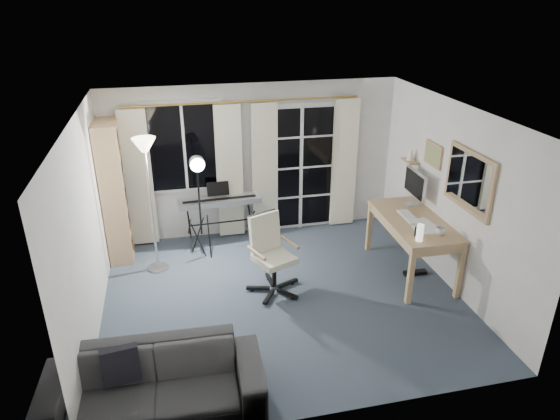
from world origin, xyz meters
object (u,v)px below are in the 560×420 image
at_px(office_chair, 269,247).
at_px(sofa, 153,374).
at_px(desk, 414,226).
at_px(torchiere_lamp, 146,166).
at_px(keyboard_piano, 220,202).
at_px(studio_light, 198,176).
at_px(monitor, 415,185).
at_px(mug, 441,230).
at_px(bookshelf, 112,193).

xyz_separation_m(office_chair, sofa, (-1.47, -1.81, -0.21)).
bearing_deg(desk, torchiere_lamp, 167.53).
height_order(keyboard_piano, studio_light, studio_light).
xyz_separation_m(torchiere_lamp, monitor, (3.65, -0.41, -0.42)).
relative_size(office_chair, sofa, 0.50).
bearing_deg(monitor, keyboard_piano, 160.50).
distance_m(keyboard_piano, desk, 2.88).
relative_size(keyboard_piano, mug, 9.40).
relative_size(bookshelf, torchiere_lamp, 1.06).
height_order(office_chair, monitor, monitor).
relative_size(studio_light, office_chair, 1.54).
bearing_deg(office_chair, monitor, -11.28).
bearing_deg(torchiere_lamp, keyboard_piano, 32.20).
bearing_deg(keyboard_piano, mug, -39.72).
xyz_separation_m(torchiere_lamp, studio_light, (0.66, 0.20, -0.26)).
bearing_deg(mug, desk, 101.31).
distance_m(keyboard_piano, monitor, 2.89).
relative_size(bookshelf, studio_light, 1.27).
bearing_deg(bookshelf, office_chair, -37.97).
bearing_deg(office_chair, keyboard_piano, 86.31).
bearing_deg(monitor, mug, -94.32).
bearing_deg(keyboard_piano, bookshelf, 177.05).
relative_size(office_chair, monitor, 1.77).
distance_m(desk, sofa, 3.91).
relative_size(torchiere_lamp, keyboard_piano, 1.53).
height_order(bookshelf, mug, bookshelf).
height_order(office_chair, mug, office_chair).
height_order(keyboard_piano, mug, keyboard_piano).
relative_size(monitor, sofa, 0.29).
bearing_deg(studio_light, torchiere_lamp, -165.24).
height_order(studio_light, mug, studio_light).
bearing_deg(office_chair, mug, -36.28).
bearing_deg(bookshelf, mug, -27.87).
bearing_deg(sofa, desk, 29.33).
xyz_separation_m(studio_light, desk, (2.79, -1.06, -0.57)).
distance_m(keyboard_piano, studio_light, 0.80).
height_order(torchiere_lamp, mug, torchiere_lamp).
height_order(bookshelf, keyboard_piano, bookshelf).
xyz_separation_m(studio_light, sofa, (-0.68, -2.83, -0.88)).
relative_size(bookshelf, sofa, 0.99).
bearing_deg(studio_light, keyboard_piano, 50.59).
relative_size(monitor, mug, 4.40).
relative_size(torchiere_lamp, sofa, 0.93).
distance_m(torchiere_lamp, office_chair, 1.91).
distance_m(monitor, sofa, 4.35).
distance_m(keyboard_piano, office_chair, 1.52).
height_order(torchiere_lamp, monitor, torchiere_lamp).
bearing_deg(bookshelf, sofa, -82.71).
height_order(desk, sofa, desk).
xyz_separation_m(bookshelf, desk, (4.01, -1.49, -0.25)).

